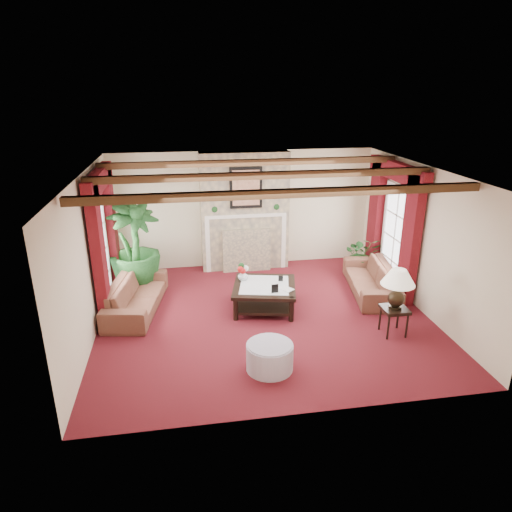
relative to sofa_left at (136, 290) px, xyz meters
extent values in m
plane|color=#400B0E|center=(2.37, -0.68, -0.41)|extent=(6.00, 6.00, 0.00)
plane|color=white|center=(2.37, -0.68, 2.29)|extent=(6.00, 6.00, 0.00)
cube|color=beige|center=(2.37, 2.07, 0.94)|extent=(6.00, 0.02, 2.70)
cube|color=beige|center=(-0.63, -0.68, 0.94)|extent=(0.02, 5.50, 2.70)
cube|color=beige|center=(5.37, -0.68, 0.94)|extent=(0.02, 5.50, 2.70)
imported|color=#380F15|center=(0.00, 0.00, 0.00)|extent=(2.28, 1.30, 0.81)
imported|color=#380F15|center=(4.74, 0.01, -0.01)|extent=(2.25, 1.27, 0.80)
imported|color=black|center=(-0.06, 0.98, 0.13)|extent=(2.91, 2.94, 1.07)
imported|color=black|center=(4.94, 1.06, -0.06)|extent=(1.07, 1.13, 0.69)
cylinder|color=#AEABC1|center=(2.14, -2.36, -0.20)|extent=(0.71, 0.71, 0.42)
imported|color=silver|center=(2.05, -0.03, 0.17)|extent=(0.31, 0.31, 0.20)
imported|color=black|center=(2.71, -0.66, 0.20)|extent=(0.21, 0.20, 0.26)
camera|label=1|loc=(0.97, -8.15, 3.62)|focal=32.00mm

